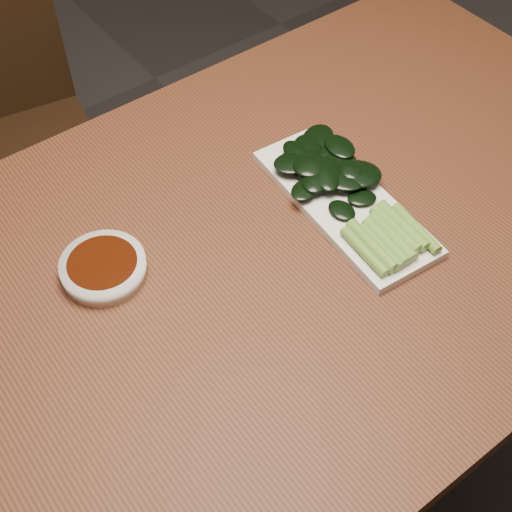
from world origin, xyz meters
The scene contains 5 objects.
ground centered at (0.00, 0.00, 0.00)m, with size 6.00×6.00×0.00m, color #2F2D2D.
table centered at (0.00, 0.00, 0.68)m, with size 1.40×0.80×0.75m.
sauce_bowl centered at (-0.20, 0.10, 0.76)m, with size 0.12×0.12×0.03m.
serving_plate centered at (0.16, -0.01, 0.76)m, with size 0.15×0.33×0.01m.
gai_lan centered at (0.16, 0.01, 0.78)m, with size 0.16×0.32×0.03m.
Camera 1 is at (-0.39, -0.51, 1.53)m, focal length 50.00 mm.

